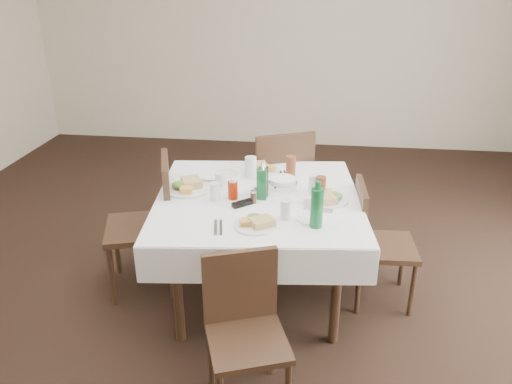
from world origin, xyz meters
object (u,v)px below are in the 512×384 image
dining_table (258,208)px  water_s (286,209)px  chair_east (373,237)px  water_n (251,167)px  water_e (314,184)px  chair_west (152,216)px  green_bottle (317,207)px  ketchup_bottle (233,189)px  chair_south (244,320)px  water_w (215,192)px  bread_basket (283,183)px  chair_north (280,181)px  coffee_mug (222,180)px  oil_cruet_green (262,182)px  oil_cruet_dark (264,180)px

dining_table → water_s: 0.38m
chair_east → water_s: size_ratio=7.21×
water_n → water_e: water_n is taller
water_e → chair_east: bearing=-7.3°
chair_west → green_bottle: green_bottle is taller
ketchup_bottle → green_bottle: 0.62m
chair_east → chair_south: bearing=-127.7°
water_w → water_e: bearing=18.0°
chair_west → bread_basket: chair_west is taller
chair_south → bread_basket: bearing=83.8°
chair_north → chair_west: (-0.82, -0.71, -0.01)m
chair_east → ketchup_bottle: bearing=-172.9°
bread_basket → coffee_mug: 0.41m
chair_east → ketchup_bottle: 0.98m
oil_cruet_green → chair_south: bearing=-89.5°
oil_cruet_dark → ketchup_bottle: size_ratio=1.73×
oil_cruet_green → water_n: bearing=109.0°
chair_north → coffee_mug: bearing=-119.5°
oil_cruet_green → green_bottle: (0.35, -0.34, 0.01)m
green_bottle → chair_north: bearing=104.6°
chair_west → ketchup_bottle: bearing=-9.7°
green_bottle → chair_west: bearing=159.7°
chair_east → water_s: water_s is taller
bread_basket → green_bottle: bearing=-67.0°
chair_south → bread_basket: bread_basket is taller
coffee_mug → water_s: bearing=-42.8°
water_s → water_w: water_s is taller
chair_east → chair_north: bearing=134.3°
water_n → coffee_mug: size_ratio=1.08×
chair_west → oil_cruet_dark: bearing=-1.0°
dining_table → coffee_mug: (-0.26, 0.14, 0.12)m
chair_north → bread_basket: bearing=-83.8°
chair_west → water_w: bearing=-15.7°
chair_west → water_s: bearing=-19.7°
oil_cruet_dark → coffee_mug: bearing=160.3°
oil_cruet_dark → green_bottle: 0.53m
bread_basket → green_bottle: green_bottle is taller
chair_west → water_s: 1.03m
water_s → green_bottle: green_bottle is taller
water_w → green_bottle: bearing=-23.5°
oil_cruet_green → ketchup_bottle: size_ratio=1.85×
chair_south → ketchup_bottle: size_ratio=5.96×
dining_table → chair_north: size_ratio=1.46×
water_e → chair_west: bearing=-176.5°
coffee_mug → chair_east: bearing=-4.3°
chair_west → ketchup_bottle: (0.58, -0.10, 0.28)m
chair_north → coffee_mug: size_ratio=7.06×
chair_north → water_w: chair_north is taller
water_w → oil_cruet_dark: 0.32m
dining_table → coffee_mug: size_ratio=10.34×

